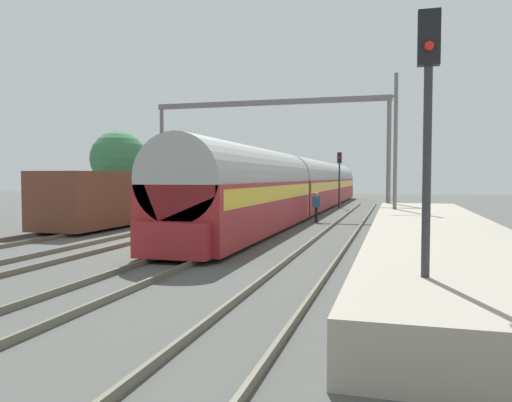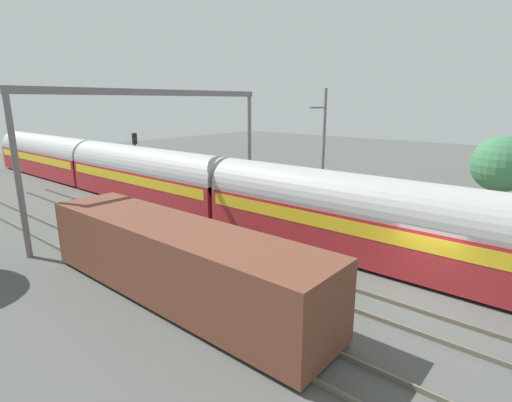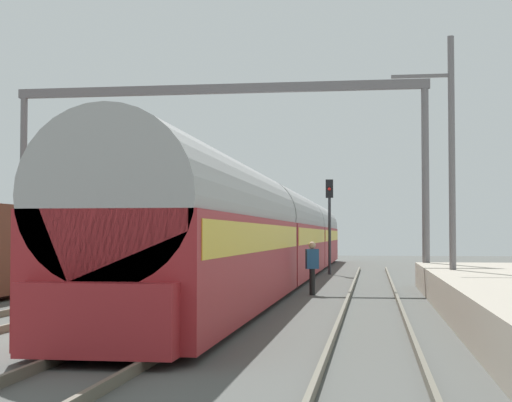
# 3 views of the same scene
# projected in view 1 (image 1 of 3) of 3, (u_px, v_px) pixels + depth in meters

# --- Properties ---
(ground) EXTENTS (120.00, 120.00, 0.00)m
(ground) POSITION_uv_depth(u_px,v_px,m) (172.00, 243.00, 19.58)
(ground) COLOR #4F504D
(track_far_west) EXTENTS (1.52, 60.00, 0.16)m
(track_far_west) POSITION_uv_depth(u_px,v_px,m) (42.00, 236.00, 21.17)
(track_far_west) COLOR #625C4D
(track_far_west) RESTS_ON ground
(track_west) EXTENTS (1.51, 60.00, 0.16)m
(track_west) POSITION_uv_depth(u_px,v_px,m) (126.00, 239.00, 20.11)
(track_west) COLOR #625C4D
(track_west) RESTS_ON ground
(track_east) EXTENTS (1.51, 60.00, 0.16)m
(track_east) POSITION_uv_depth(u_px,v_px,m) (220.00, 243.00, 19.04)
(track_east) COLOR #625C4D
(track_east) RESTS_ON ground
(track_far_east) EXTENTS (1.52, 60.00, 0.16)m
(track_far_east) POSITION_uv_depth(u_px,v_px,m) (325.00, 247.00, 17.97)
(track_far_east) COLOR #625C4D
(track_far_east) RESTS_ON ground
(platform) EXTENTS (4.40, 28.00, 0.90)m
(platform) POSITION_uv_depth(u_px,v_px,m) (433.00, 234.00, 18.86)
(platform) COLOR #A39989
(platform) RESTS_ON ground
(passenger_train) EXTENTS (2.93, 49.20, 3.82)m
(passenger_train) POSITION_uv_depth(u_px,v_px,m) (308.00, 185.00, 38.40)
(passenger_train) COLOR maroon
(passenger_train) RESTS_ON ground
(freight_car) EXTENTS (2.80, 13.00, 2.70)m
(freight_car) POSITION_uv_depth(u_px,v_px,m) (126.00, 197.00, 27.82)
(freight_car) COLOR brown
(freight_car) RESTS_ON ground
(person_crossing) EXTENTS (0.45, 0.35, 1.73)m
(person_crossing) POSITION_uv_depth(u_px,v_px,m) (316.00, 204.00, 28.70)
(person_crossing) COLOR black
(person_crossing) RESTS_ON ground
(railway_signal_near) EXTENTS (0.36, 0.30, 5.33)m
(railway_signal_near) POSITION_uv_depth(u_px,v_px,m) (428.00, 129.00, 8.30)
(railway_signal_near) COLOR #2D2D33
(railway_signal_near) RESTS_ON ground
(railway_signal_far) EXTENTS (0.36, 0.30, 4.66)m
(railway_signal_far) POSITION_uv_depth(u_px,v_px,m) (339.00, 172.00, 41.87)
(railway_signal_far) COLOR #2D2D33
(railway_signal_far) RESTS_ON ground
(catenary_gantry) EXTENTS (16.41, 0.28, 7.86)m
(catenary_gantry) POSITION_uv_depth(u_px,v_px,m) (268.00, 129.00, 34.23)
(catenary_gantry) COLOR slate
(catenary_gantry) RESTS_ON ground
(catenary_pole_east_mid) EXTENTS (1.90, 0.20, 8.00)m
(catenary_pole_east_mid) POSITION_uv_depth(u_px,v_px,m) (394.00, 147.00, 26.16)
(catenary_pole_east_mid) COLOR slate
(catenary_pole_east_mid) RESTS_ON ground
(tree_west_background) EXTENTS (4.35, 4.35, 6.18)m
(tree_west_background) POSITION_uv_depth(u_px,v_px,m) (119.00, 159.00, 38.87)
(tree_west_background) COLOR #4C3826
(tree_west_background) RESTS_ON ground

